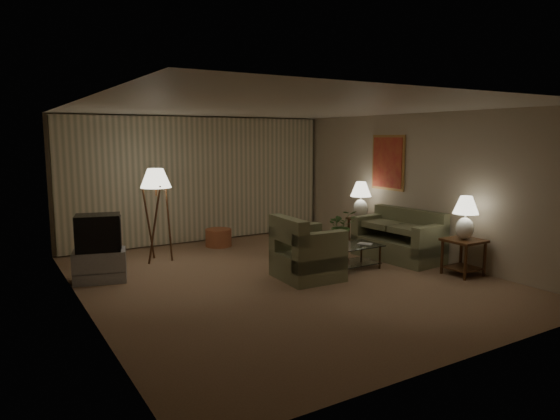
{
  "coord_description": "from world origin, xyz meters",
  "views": [
    {
      "loc": [
        -4.08,
        -6.65,
        2.26
      ],
      "look_at": [
        0.31,
        0.6,
        1.02
      ],
      "focal_mm": 32.0,
      "sensor_mm": 36.0,
      "label": 1
    }
  ],
  "objects_px": {
    "floor_lamp": "(157,213)",
    "ottoman": "(219,238)",
    "tv_cabinet": "(100,266)",
    "crt_tv": "(98,233)",
    "sofa": "(398,240)",
    "armchair": "(308,254)",
    "table_lamp_near": "(465,214)",
    "vase": "(341,243)",
    "side_table_far": "(360,227)",
    "side_table_near": "(463,250)",
    "table_lamp_far": "(361,196)",
    "coffee_table": "(348,254)"
  },
  "relations": [
    {
      "from": "tv_cabinet",
      "to": "crt_tv",
      "type": "relative_size",
      "value": 1.17
    },
    {
      "from": "coffee_table",
      "to": "crt_tv",
      "type": "height_order",
      "value": "crt_tv"
    },
    {
      "from": "sofa",
      "to": "side_table_near",
      "type": "bearing_deg",
      "value": 1.8
    },
    {
      "from": "side_table_near",
      "to": "crt_tv",
      "type": "relative_size",
      "value": 0.79
    },
    {
      "from": "side_table_far",
      "to": "ottoman",
      "type": "distance_m",
      "value": 2.96
    },
    {
      "from": "side_table_far",
      "to": "table_lamp_near",
      "type": "bearing_deg",
      "value": -90.0
    },
    {
      "from": "tv_cabinet",
      "to": "vase",
      "type": "bearing_deg",
      "value": -7.29
    },
    {
      "from": "armchair",
      "to": "table_lamp_near",
      "type": "xyz_separation_m",
      "value": [
        2.31,
        -1.16,
        0.62
      ]
    },
    {
      "from": "floor_lamp",
      "to": "table_lamp_near",
      "type": "bearing_deg",
      "value": -41.25
    },
    {
      "from": "table_lamp_far",
      "to": "crt_tv",
      "type": "height_order",
      "value": "table_lamp_far"
    },
    {
      "from": "table_lamp_near",
      "to": "vase",
      "type": "height_order",
      "value": "table_lamp_near"
    },
    {
      "from": "table_lamp_far",
      "to": "tv_cabinet",
      "type": "relative_size",
      "value": 0.84
    },
    {
      "from": "table_lamp_near",
      "to": "crt_tv",
      "type": "relative_size",
      "value": 0.94
    },
    {
      "from": "armchair",
      "to": "floor_lamp",
      "type": "bearing_deg",
      "value": 38.9
    },
    {
      "from": "crt_tv",
      "to": "floor_lamp",
      "type": "distance_m",
      "value": 1.43
    },
    {
      "from": "side_table_near",
      "to": "table_lamp_near",
      "type": "height_order",
      "value": "table_lamp_near"
    },
    {
      "from": "sofa",
      "to": "coffee_table",
      "type": "bearing_deg",
      "value": -89.98
    },
    {
      "from": "tv_cabinet",
      "to": "floor_lamp",
      "type": "bearing_deg",
      "value": 48.57
    },
    {
      "from": "side_table_near",
      "to": "tv_cabinet",
      "type": "distance_m",
      "value": 5.87
    },
    {
      "from": "coffee_table",
      "to": "ottoman",
      "type": "bearing_deg",
      "value": 111.64
    },
    {
      "from": "table_lamp_far",
      "to": "coffee_table",
      "type": "xyz_separation_m",
      "value": [
        -1.41,
        -1.35,
        -0.76
      ]
    },
    {
      "from": "side_table_near",
      "to": "ottoman",
      "type": "bearing_deg",
      "value": 121.72
    },
    {
      "from": "tv_cabinet",
      "to": "crt_tv",
      "type": "xyz_separation_m",
      "value": [
        0.0,
        0.0,
        0.53
      ]
    },
    {
      "from": "sofa",
      "to": "vase",
      "type": "xyz_separation_m",
      "value": [
        -1.41,
        -0.1,
        0.12
      ]
    },
    {
      "from": "floor_lamp",
      "to": "vase",
      "type": "bearing_deg",
      "value": -42.72
    },
    {
      "from": "sofa",
      "to": "crt_tv",
      "type": "xyz_separation_m",
      "value": [
        -5.05,
        1.37,
        0.42
      ]
    },
    {
      "from": "table_lamp_far",
      "to": "vase",
      "type": "distance_m",
      "value": 2.13
    },
    {
      "from": "side_table_far",
      "to": "sofa",
      "type": "bearing_deg",
      "value": -96.84
    },
    {
      "from": "tv_cabinet",
      "to": "ottoman",
      "type": "distance_m",
      "value": 3.0
    },
    {
      "from": "crt_tv",
      "to": "ottoman",
      "type": "relative_size",
      "value": 1.41
    },
    {
      "from": "coffee_table",
      "to": "vase",
      "type": "relative_size",
      "value": 7.71
    },
    {
      "from": "table_lamp_near",
      "to": "coffee_table",
      "type": "height_order",
      "value": "table_lamp_near"
    },
    {
      "from": "side_table_far",
      "to": "table_lamp_near",
      "type": "distance_m",
      "value": 2.67
    },
    {
      "from": "floor_lamp",
      "to": "side_table_near",
      "type": "bearing_deg",
      "value": -41.25
    },
    {
      "from": "sofa",
      "to": "ottoman",
      "type": "bearing_deg",
      "value": -143.65
    },
    {
      "from": "floor_lamp",
      "to": "armchair",
      "type": "bearing_deg",
      "value": -54.11
    },
    {
      "from": "coffee_table",
      "to": "tv_cabinet",
      "type": "distance_m",
      "value": 4.07
    },
    {
      "from": "floor_lamp",
      "to": "ottoman",
      "type": "bearing_deg",
      "value": 21.91
    },
    {
      "from": "table_lamp_near",
      "to": "coffee_table",
      "type": "xyz_separation_m",
      "value": [
        -1.41,
        1.25,
        -0.74
      ]
    },
    {
      "from": "vase",
      "to": "floor_lamp",
      "type": "bearing_deg",
      "value": 137.28
    },
    {
      "from": "side_table_near",
      "to": "coffee_table",
      "type": "relative_size",
      "value": 0.52
    },
    {
      "from": "side_table_far",
      "to": "crt_tv",
      "type": "xyz_separation_m",
      "value": [
        -5.2,
        0.12,
        0.39
      ]
    },
    {
      "from": "tv_cabinet",
      "to": "side_table_near",
      "type": "bearing_deg",
      "value": -12.93
    },
    {
      "from": "sofa",
      "to": "armchair",
      "type": "xyz_separation_m",
      "value": [
        -2.16,
        -0.19,
        0.04
      ]
    },
    {
      "from": "armchair",
      "to": "side_table_far",
      "type": "bearing_deg",
      "value": -55.1
    },
    {
      "from": "side_table_far",
      "to": "floor_lamp",
      "type": "xyz_separation_m",
      "value": [
        -4.01,
        0.92,
        0.5
      ]
    },
    {
      "from": "crt_tv",
      "to": "ottoman",
      "type": "xyz_separation_m",
      "value": [
        2.66,
        1.39,
        -0.6
      ]
    },
    {
      "from": "armchair",
      "to": "side_table_near",
      "type": "distance_m",
      "value": 2.58
    },
    {
      "from": "vase",
      "to": "coffee_table",
      "type": "bearing_deg",
      "value": -0.0
    },
    {
      "from": "side_table_near",
      "to": "ottoman",
      "type": "relative_size",
      "value": 1.11
    }
  ]
}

